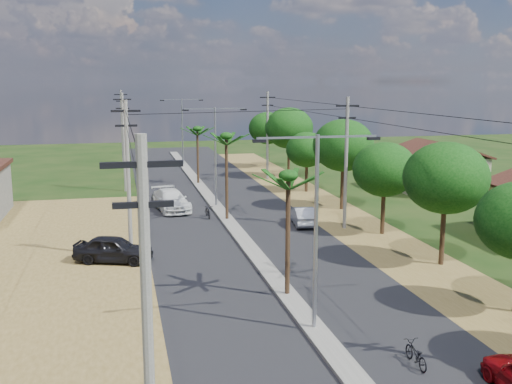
# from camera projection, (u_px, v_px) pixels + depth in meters

# --- Properties ---
(ground) EXTENTS (160.00, 160.00, 0.00)m
(ground) POSITION_uv_depth(u_px,v_px,m) (314.00, 331.00, 24.30)
(ground) COLOR black
(ground) RESTS_ON ground
(road) EXTENTS (12.00, 110.00, 0.04)m
(road) POSITION_uv_depth(u_px,v_px,m) (241.00, 238.00, 38.67)
(road) COLOR black
(road) RESTS_ON ground
(median) EXTENTS (1.00, 90.00, 0.18)m
(median) POSITION_uv_depth(u_px,v_px,m) (232.00, 226.00, 41.54)
(median) COLOR #605E56
(median) RESTS_ON ground
(dirt_shoulder_east) EXTENTS (5.00, 90.00, 0.03)m
(dirt_shoulder_east) POSITION_uv_depth(u_px,v_px,m) (363.00, 231.00, 40.54)
(dirt_shoulder_east) COLOR brown
(dirt_shoulder_east) RESTS_ON ground
(house_east_far) EXTENTS (7.60, 7.50, 4.60)m
(house_east_far) POSITION_uv_depth(u_px,v_px,m) (435.00, 165.00, 55.32)
(house_east_far) COLOR #928B63
(house_east_far) RESTS_ON ground
(tree_east_c) EXTENTS (4.60, 4.60, 6.83)m
(tree_east_c) POSITION_uv_depth(u_px,v_px,m) (446.00, 178.00, 32.26)
(tree_east_c) COLOR black
(tree_east_c) RESTS_ON ground
(tree_east_d) EXTENTS (4.20, 4.20, 6.13)m
(tree_east_d) POSITION_uv_depth(u_px,v_px,m) (385.00, 170.00, 39.00)
(tree_east_d) COLOR black
(tree_east_d) RESTS_ON ground
(tree_east_e) EXTENTS (4.80, 4.80, 7.14)m
(tree_east_e) POSITION_uv_depth(u_px,v_px,m) (343.00, 145.00, 46.57)
(tree_east_e) COLOR black
(tree_east_e) RESTS_ON ground
(tree_east_f) EXTENTS (3.80, 3.80, 5.52)m
(tree_east_f) POSITION_uv_depth(u_px,v_px,m) (307.00, 150.00, 54.37)
(tree_east_f) COLOR black
(tree_east_f) RESTS_ON ground
(tree_east_g) EXTENTS (5.00, 5.00, 7.38)m
(tree_east_g) POSITION_uv_depth(u_px,v_px,m) (289.00, 128.00, 61.92)
(tree_east_g) COLOR black
(tree_east_g) RESTS_ON ground
(tree_east_h) EXTENTS (4.40, 4.40, 6.52)m
(tree_east_h) POSITION_uv_depth(u_px,v_px,m) (268.00, 128.00, 69.63)
(tree_east_h) COLOR black
(tree_east_h) RESTS_ON ground
(palm_median_near) EXTENTS (2.00, 2.00, 6.15)m
(palm_median_near) POSITION_uv_depth(u_px,v_px,m) (288.00, 181.00, 27.13)
(palm_median_near) COLOR black
(palm_median_near) RESTS_ON ground
(palm_median_mid) EXTENTS (2.00, 2.00, 6.55)m
(palm_median_mid) POSITION_uv_depth(u_px,v_px,m) (226.00, 140.00, 42.40)
(palm_median_mid) COLOR black
(palm_median_mid) RESTS_ON ground
(palm_median_far) EXTENTS (2.00, 2.00, 5.85)m
(palm_median_far) POSITION_uv_depth(u_px,v_px,m) (197.00, 131.00, 57.85)
(palm_median_far) COLOR black
(palm_median_far) RESTS_ON ground
(streetlight_near) EXTENTS (5.10, 0.18, 8.00)m
(streetlight_near) POSITION_uv_depth(u_px,v_px,m) (316.00, 216.00, 23.43)
(streetlight_near) COLOR gray
(streetlight_near) RESTS_ON ground
(streetlight_mid) EXTENTS (5.10, 0.18, 8.00)m
(streetlight_mid) POSITION_uv_depth(u_px,v_px,m) (215.00, 148.00, 47.39)
(streetlight_mid) COLOR gray
(streetlight_mid) RESTS_ON ground
(streetlight_far) EXTENTS (5.10, 0.18, 8.00)m
(streetlight_far) POSITION_uv_depth(u_px,v_px,m) (182.00, 126.00, 71.35)
(streetlight_far) COLOR gray
(streetlight_far) RESTS_ON ground
(utility_pole_w_a) EXTENTS (1.60, 0.24, 9.00)m
(utility_pole_w_a) POSITION_uv_depth(u_px,v_px,m) (148.00, 340.00, 12.31)
(utility_pole_w_a) COLOR #605E56
(utility_pole_w_a) RESTS_ON ground
(utility_pole_w_b) EXTENTS (1.60, 0.24, 9.00)m
(utility_pole_w_b) POSITION_uv_depth(u_px,v_px,m) (128.00, 177.00, 33.40)
(utility_pole_w_b) COLOR #605E56
(utility_pole_w_b) RESTS_ON ground
(utility_pole_w_c) EXTENTS (1.60, 0.24, 9.00)m
(utility_pole_w_c) POSITION_uv_depth(u_px,v_px,m) (124.00, 140.00, 54.48)
(utility_pole_w_c) COLOR #605E56
(utility_pole_w_c) RESTS_ON ground
(utility_pole_w_d) EXTENTS (1.60, 0.24, 9.00)m
(utility_pole_w_d) POSITION_uv_depth(u_px,v_px,m) (122.00, 124.00, 74.61)
(utility_pole_w_d) COLOR #605E56
(utility_pole_w_d) RESTS_ON ground
(utility_pole_e_b) EXTENTS (1.60, 0.24, 9.00)m
(utility_pole_e_b) POSITION_uv_depth(u_px,v_px,m) (346.00, 160.00, 40.42)
(utility_pole_e_b) COLOR #605E56
(utility_pole_e_b) RESTS_ON ground
(utility_pole_e_c) EXTENTS (1.60, 0.24, 9.00)m
(utility_pole_e_c) POSITION_uv_depth(u_px,v_px,m) (267.00, 133.00, 61.50)
(utility_pole_e_c) COLOR #605E56
(utility_pole_e_c) RESTS_ON ground
(car_silver_mid) EXTENTS (1.87, 4.09, 1.30)m
(car_silver_mid) POSITION_uv_depth(u_px,v_px,m) (303.00, 216.00, 42.13)
(car_silver_mid) COLOR #95989D
(car_silver_mid) RESTS_ON ground
(car_white_far) EXTENTS (3.09, 5.75, 1.58)m
(car_white_far) POSITION_uv_depth(u_px,v_px,m) (171.00, 201.00, 46.85)
(car_white_far) COLOR silver
(car_white_far) RESTS_ON ground
(car_parked_dark) EXTENTS (4.72, 3.13, 1.49)m
(car_parked_dark) POSITION_uv_depth(u_px,v_px,m) (113.00, 250.00, 33.42)
(car_parked_dark) COLOR black
(car_parked_dark) RESTS_ON ground
(moto_rider_east) EXTENTS (0.60, 1.62, 0.84)m
(moto_rider_east) POSITION_uv_depth(u_px,v_px,m) (416.00, 355.00, 21.23)
(moto_rider_east) COLOR black
(moto_rider_east) RESTS_ON ground
(moto_rider_west_a) EXTENTS (0.67, 1.82, 0.95)m
(moto_rider_west_a) POSITION_uv_depth(u_px,v_px,m) (208.00, 212.00, 44.41)
(moto_rider_west_a) COLOR black
(moto_rider_west_a) RESTS_ON ground
(moto_rider_west_b) EXTENTS (0.66, 1.68, 0.98)m
(moto_rider_west_b) POSITION_uv_depth(u_px,v_px,m) (152.00, 201.00, 48.45)
(moto_rider_west_b) COLOR black
(moto_rider_west_b) RESTS_ON ground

